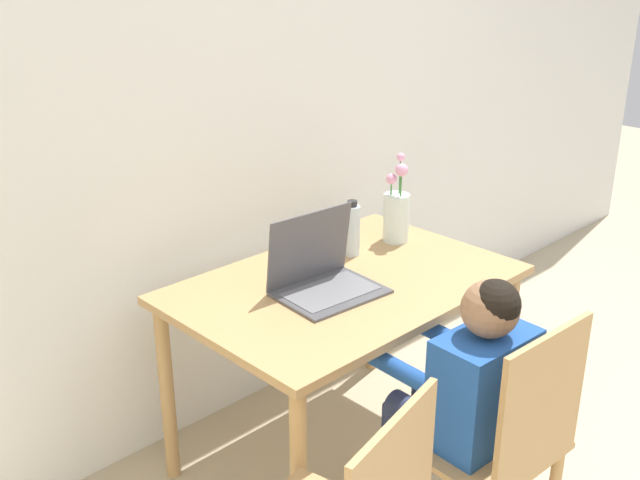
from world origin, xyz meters
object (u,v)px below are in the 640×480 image
Objects in this scene: person_seated at (466,384)px; laptop at (322,273)px; flower_vase at (396,213)px; water_bottle at (352,229)px; chair_occupied at (497,446)px.

laptop is at bearing -84.78° from person_seated.
laptop is 1.03× the size of flower_vase.
person_seated is 0.81m from water_bottle.
flower_vase is at bearing -122.31° from person_seated.
laptop is at bearing -166.96° from flower_vase.
flower_vase reaches higher than water_bottle.
person_seated is at bearing -125.24° from flower_vase.
laptop is 0.54m from flower_vase.
water_bottle reaches higher than chair_occupied.
person_seated is at bearing -83.22° from laptop.
person_seated is at bearing -90.00° from chair_occupied.
flower_vase is 1.64× the size of water_bottle.
chair_occupied is 1.04m from flower_vase.
water_bottle is (0.28, 0.85, 0.36)m from chair_occupied.
chair_occupied is 0.19m from person_seated.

